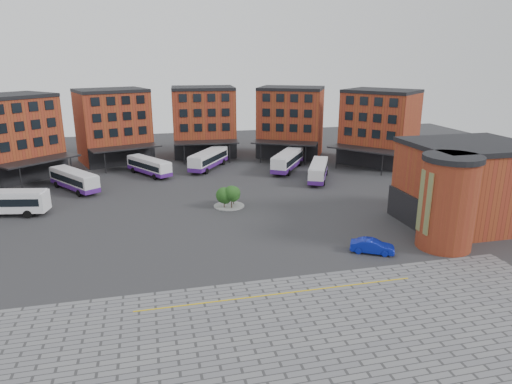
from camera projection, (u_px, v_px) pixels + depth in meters
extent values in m
plane|color=#28282B|center=(231.00, 239.00, 54.13)|extent=(160.00, 160.00, 0.00)
cube|color=slate|center=(310.00, 346.00, 34.08)|extent=(50.00, 22.00, 0.02)
cube|color=gold|center=(280.00, 294.00, 41.53)|extent=(26.00, 0.15, 0.02)
cube|color=maroon|center=(14.00, 138.00, 79.45)|extent=(16.35, 16.13, 14.00)
cube|color=black|center=(34.00, 170.00, 78.26)|extent=(10.00, 9.07, 4.00)
cube|color=black|center=(7.00, 96.00, 77.36)|extent=(16.55, 16.35, 0.60)
cube|color=black|center=(28.00, 128.00, 76.09)|extent=(8.60, 7.77, 8.00)
cube|color=black|center=(40.00, 160.00, 76.41)|extent=(12.61, 11.97, 0.25)
cylinder|color=black|center=(21.00, 179.00, 72.42)|extent=(0.20, 0.20, 4.00)
cylinder|color=black|center=(72.00, 168.00, 79.60)|extent=(0.20, 0.20, 4.00)
cube|color=maroon|center=(114.00, 127.00, 91.94)|extent=(15.55, 13.69, 14.00)
cube|color=black|center=(123.00, 156.00, 89.45)|extent=(12.45, 4.71, 4.00)
cube|color=black|center=(110.00, 90.00, 89.85)|extent=(15.65, 13.97, 0.60)
cube|color=black|center=(120.00, 119.00, 87.23)|extent=(10.87, 3.87, 8.00)
cube|color=black|center=(126.00, 148.00, 86.98)|extent=(13.72, 8.39, 0.25)
cylinder|color=black|center=(105.00, 163.00, 83.76)|extent=(0.20, 0.20, 4.00)
cylinder|color=black|center=(153.00, 157.00, 88.45)|extent=(0.20, 0.20, 4.00)
cube|color=maroon|center=(204.00, 123.00, 98.39)|extent=(13.67, 10.88, 14.00)
cube|color=black|center=(206.00, 150.00, 95.24)|extent=(13.00, 1.41, 4.00)
cube|color=black|center=(203.00, 88.00, 96.29)|extent=(13.69, 11.18, 0.60)
cube|color=black|center=(205.00, 115.00, 92.98)|extent=(11.42, 0.95, 8.00)
cube|color=black|center=(206.00, 142.00, 92.44)|extent=(13.28, 5.30, 0.25)
cylinder|color=black|center=(184.00, 155.00, 90.59)|extent=(0.20, 0.20, 4.00)
cylinder|color=black|center=(230.00, 153.00, 92.04)|extent=(0.20, 0.20, 4.00)
cube|color=maroon|center=(291.00, 123.00, 97.78)|extent=(16.12, 14.81, 14.00)
cube|color=black|center=(286.00, 150.00, 94.69)|extent=(11.81, 6.35, 4.00)
cube|color=black|center=(291.00, 88.00, 95.68)|extent=(16.26, 15.08, 0.60)
cube|color=black|center=(287.00, 116.00, 92.44)|extent=(10.26, 5.33, 8.00)
cube|color=black|center=(285.00, 143.00, 91.93)|extent=(13.58, 9.82, 0.25)
cylinder|color=black|center=(261.00, 153.00, 91.84)|extent=(0.20, 0.20, 4.00)
cylinder|color=black|center=(305.00, 155.00, 89.81)|extent=(0.20, 0.20, 4.00)
cube|color=maroon|center=(379.00, 129.00, 90.20)|extent=(16.02, 16.39, 14.00)
cube|color=black|center=(368.00, 158.00, 87.90)|extent=(8.74, 10.28, 4.00)
cube|color=black|center=(382.00, 91.00, 88.11)|extent=(16.25, 16.58, 0.60)
cube|color=black|center=(370.00, 120.00, 85.68)|extent=(7.47, 8.86, 8.00)
cube|color=black|center=(363.00, 149.00, 85.51)|extent=(11.73, 12.79, 0.25)
cylinder|color=black|center=(336.00, 158.00, 87.29)|extent=(0.20, 0.20, 4.00)
cylinder|color=black|center=(382.00, 165.00, 82.11)|extent=(0.20, 0.20, 4.00)
cube|color=maroon|center=(466.00, 186.00, 57.56)|extent=(14.00, 12.00, 10.00)
cube|color=black|center=(472.00, 145.00, 56.04)|extent=(14.40, 12.40, 0.60)
cube|color=black|center=(414.00, 213.00, 56.83)|extent=(0.40, 12.00, 4.00)
cylinder|color=maroon|center=(447.00, 205.00, 50.40)|extent=(6.00, 6.00, 10.00)
cylinder|color=black|center=(453.00, 158.00, 48.88)|extent=(6.40, 6.40, 0.60)
cube|color=#D44D18|center=(425.00, 203.00, 49.61)|extent=(0.12, 2.20, 7.00)
cylinder|color=gray|center=(229.00, 206.00, 65.73)|extent=(4.40, 4.40, 0.12)
cylinder|color=#332114|center=(224.00, 203.00, 64.82)|extent=(0.14, 0.14, 1.36)
sphere|color=#1C4517|center=(224.00, 195.00, 64.47)|extent=(2.30, 2.30, 2.30)
sphere|color=#1C4517|center=(226.00, 198.00, 64.49)|extent=(1.61, 1.61, 1.61)
cylinder|color=#332114|center=(234.00, 200.00, 66.31)|extent=(0.14, 0.14, 1.26)
sphere|color=#1C4517|center=(234.00, 193.00, 65.98)|extent=(1.99, 1.99, 1.99)
sphere|color=#1C4517|center=(235.00, 196.00, 66.00)|extent=(1.40, 1.40, 1.40)
cylinder|color=#332114|center=(232.00, 203.00, 64.63)|extent=(0.14, 0.14, 1.61)
sphere|color=#1C4517|center=(231.00, 193.00, 64.22)|extent=(2.16, 2.16, 2.16)
sphere|color=#1C4517|center=(233.00, 197.00, 64.26)|extent=(1.51, 1.51, 1.51)
cube|color=white|center=(2.00, 202.00, 61.54)|extent=(12.35, 5.08, 2.68)
cube|color=black|center=(1.00, 200.00, 61.49)|extent=(11.42, 4.95, 1.04)
cube|color=silver|center=(0.00, 192.00, 61.14)|extent=(11.86, 4.88, 0.13)
cylinder|color=black|center=(27.00, 214.00, 60.76)|extent=(1.14, 0.54, 1.10)
cylinder|color=black|center=(36.00, 208.00, 63.38)|extent=(1.14, 0.54, 1.10)
cube|color=silver|center=(74.00, 179.00, 73.04)|extent=(8.66, 10.90, 2.55)
cube|color=black|center=(74.00, 178.00, 72.99)|extent=(8.19, 10.18, 0.99)
cube|color=silver|center=(73.00, 171.00, 72.66)|extent=(8.32, 10.46, 0.12)
cube|color=black|center=(57.00, 172.00, 76.56)|extent=(1.89, 1.36, 1.15)
cube|color=#4B1C80|center=(75.00, 185.00, 73.30)|extent=(8.72, 10.95, 0.73)
cylinder|color=black|center=(56.00, 185.00, 74.83)|extent=(0.85, 1.03, 1.04)
cylinder|color=black|center=(72.00, 182.00, 76.69)|extent=(0.85, 1.03, 1.04)
cylinder|color=black|center=(79.00, 193.00, 70.15)|extent=(0.85, 1.03, 1.04)
cylinder|color=black|center=(94.00, 190.00, 72.01)|extent=(0.85, 1.03, 1.04)
cube|color=white|center=(149.00, 166.00, 82.53)|extent=(7.86, 10.54, 2.42)
cube|color=black|center=(149.00, 165.00, 82.48)|extent=(7.45, 9.84, 0.94)
cube|color=silver|center=(148.00, 159.00, 82.17)|extent=(7.55, 10.12, 0.12)
cube|color=black|center=(133.00, 160.00, 86.05)|extent=(1.85, 1.22, 1.09)
cube|color=#4B1C80|center=(149.00, 170.00, 82.78)|extent=(7.92, 10.60, 0.69)
cylinder|color=black|center=(133.00, 170.00, 84.38)|extent=(0.78, 1.00, 0.99)
cylinder|color=black|center=(145.00, 168.00, 86.07)|extent=(0.78, 1.00, 0.99)
cylinder|color=black|center=(154.00, 177.00, 79.71)|extent=(0.78, 1.00, 0.99)
cylinder|color=black|center=(166.00, 174.00, 81.40)|extent=(0.78, 1.00, 0.99)
cube|color=white|center=(209.00, 159.00, 87.15)|extent=(8.96, 11.73, 2.71)
cube|color=black|center=(209.00, 158.00, 87.09)|extent=(8.48, 10.95, 1.05)
cube|color=silver|center=(208.00, 151.00, 86.74)|extent=(8.60, 11.26, 0.13)
cube|color=black|center=(221.00, 151.00, 92.49)|extent=(2.04, 1.38, 1.22)
cube|color=#4B1C80|center=(209.00, 164.00, 87.42)|extent=(9.01, 11.79, 0.78)
cylinder|color=black|center=(211.00, 161.00, 91.52)|extent=(0.88, 1.11, 1.11)
cylinder|color=black|center=(224.00, 162.00, 90.63)|extent=(0.88, 1.11, 1.11)
cylinder|color=black|center=(193.00, 170.00, 84.47)|extent=(0.88, 1.11, 1.11)
cylinder|color=black|center=(207.00, 171.00, 83.58)|extent=(0.88, 1.11, 1.11)
cube|color=white|center=(288.00, 160.00, 85.99)|extent=(9.26, 11.98, 2.78)
cube|color=black|center=(288.00, 159.00, 85.93)|extent=(8.76, 11.18, 1.08)
cube|color=silver|center=(288.00, 152.00, 85.58)|extent=(8.89, 11.50, 0.14)
cube|color=black|center=(296.00, 152.00, 91.45)|extent=(2.08, 1.43, 1.25)
cube|color=#4B1C80|center=(288.00, 165.00, 86.28)|extent=(9.31, 12.03, 0.79)
cylinder|color=black|center=(286.00, 162.00, 90.47)|extent=(0.91, 1.13, 1.14)
cylinder|color=black|center=(300.00, 163.00, 89.54)|extent=(0.91, 1.13, 1.14)
cylinder|color=black|center=(274.00, 171.00, 83.27)|extent=(0.91, 1.13, 1.14)
cylinder|color=black|center=(289.00, 173.00, 82.34)|extent=(0.91, 1.13, 1.14)
cube|color=white|center=(318.00, 170.00, 79.09)|extent=(7.11, 11.17, 2.49)
cube|color=black|center=(318.00, 169.00, 79.04)|extent=(6.77, 10.39, 0.96)
cube|color=silver|center=(319.00, 163.00, 78.72)|extent=(6.82, 10.72, 0.12)
cube|color=black|center=(321.00, 162.00, 84.16)|extent=(2.00, 1.04, 1.12)
cube|color=#4B1C80|center=(318.00, 175.00, 79.34)|extent=(7.16, 11.22, 0.71)
cylinder|color=black|center=(313.00, 172.00, 83.06)|extent=(0.71, 1.05, 1.02)
cylinder|color=black|center=(327.00, 173.00, 82.56)|extent=(0.71, 1.05, 1.02)
cylinder|color=black|center=(309.00, 182.00, 76.36)|extent=(0.71, 1.05, 1.02)
cylinder|color=black|center=(324.00, 183.00, 75.86)|extent=(0.71, 1.05, 1.02)
imported|color=#0C1CA6|center=(372.00, 246.00, 49.99)|extent=(4.95, 3.72, 1.56)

